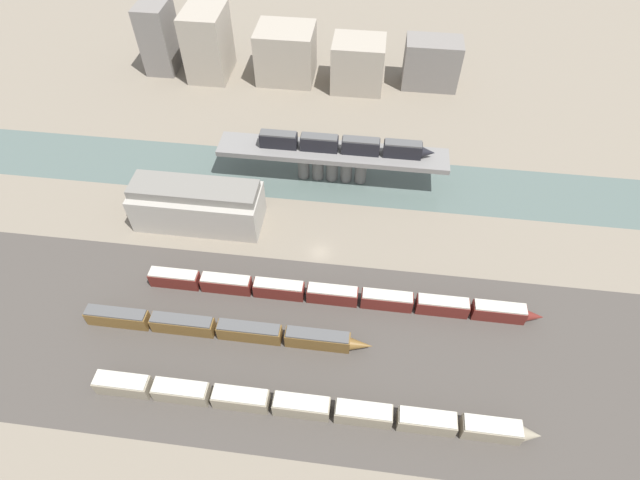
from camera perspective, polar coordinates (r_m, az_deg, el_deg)
ground_plane at (r=112.11m, az=-0.04°, el=-1.44°), size 400.00×400.00×0.00m
railbed_yard at (r=98.65m, az=-1.81°, el=-12.14°), size 280.00×42.00×0.01m
river_water at (r=129.55m, az=1.36°, el=7.09°), size 320.00×18.19×0.01m
bridge at (r=125.10m, az=1.41°, el=9.43°), size 56.55×8.35×9.02m
train_on_bridge at (r=122.34m, az=2.77°, el=10.82°), size 42.34×2.78×3.99m
train_yard_near at (r=91.38m, az=-1.30°, el=-18.54°), size 78.09×3.17×3.85m
train_yard_mid at (r=100.21m, az=-11.06°, el=-9.94°), size 56.71×2.70×3.89m
train_yard_far at (r=102.81m, az=2.07°, el=-6.33°), size 80.92×2.79×3.85m
warehouse_building at (r=118.42m, az=-13.82°, el=3.97°), size 29.34×11.13×11.06m
city_block_far_left at (r=176.44m, az=-17.92°, el=21.22°), size 9.03×12.68×20.90m
city_block_left at (r=169.44m, az=-12.72°, el=21.11°), size 12.04×15.75×20.63m
city_block_center at (r=165.38m, az=-3.91°, el=20.50°), size 17.46×14.79×16.02m
city_block_right at (r=160.93m, az=4.36°, el=19.40°), size 15.58×12.90×14.97m
city_block_far_right at (r=165.07m, az=12.62°, el=19.13°), size 16.74×10.13×14.52m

